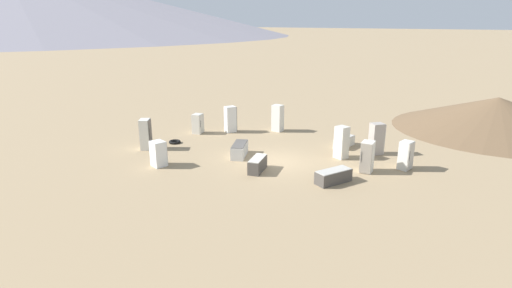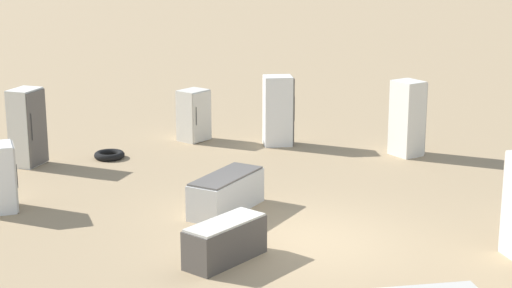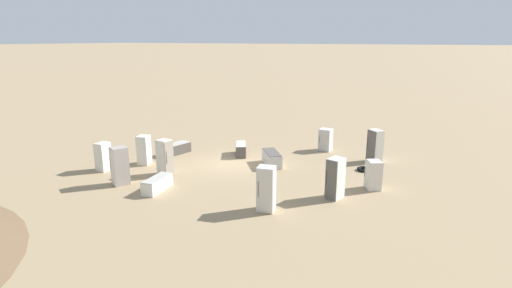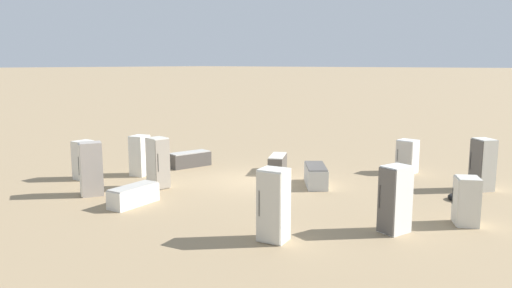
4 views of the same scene
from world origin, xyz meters
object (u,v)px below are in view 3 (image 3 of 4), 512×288
(discarded_fridge_4, at_px, (165,157))
(discarded_fridge_12, at_px, (335,178))
(discarded_fridge_7, at_px, (325,140))
(discarded_fridge_9, at_px, (144,150))
(scrap_tire, at_px, (364,169))
(discarded_fridge_0, at_px, (120,166))
(discarded_fridge_10, at_px, (272,158))
(discarded_fridge_1, at_px, (241,149))
(discarded_fridge_6, at_px, (373,175))
(discarded_fridge_11, at_px, (375,146))
(discarded_fridge_5, at_px, (157,184))
(discarded_fridge_3, at_px, (176,149))
(discarded_fridge_8, at_px, (103,157))
(discarded_fridge_2, at_px, (266,189))

(discarded_fridge_4, relative_size, discarded_fridge_12, 1.02)
(discarded_fridge_7, bearing_deg, discarded_fridge_12, 112.94)
(discarded_fridge_9, relative_size, scrap_tire, 2.16)
(discarded_fridge_0, xyz_separation_m, discarded_fridge_9, (-1.23, 3.11, -0.11))
(discarded_fridge_10, bearing_deg, discarded_fridge_12, -73.24)
(discarded_fridge_0, bearing_deg, discarded_fridge_1, -82.85)
(discarded_fridge_10, relative_size, discarded_fridge_12, 1.05)
(discarded_fridge_12, bearing_deg, discarded_fridge_6, -109.00)
(discarded_fridge_10, xyz_separation_m, discarded_fridge_11, (5.13, 3.25, 0.57))
(discarded_fridge_1, relative_size, discarded_fridge_12, 0.91)
(discarded_fridge_5, relative_size, scrap_tire, 2.36)
(discarded_fridge_3, height_order, discarded_fridge_5, discarded_fridge_3)
(discarded_fridge_9, bearing_deg, discarded_fridge_11, 10.38)
(discarded_fridge_1, bearing_deg, discarded_fridge_8, 20.07)
(discarded_fridge_4, height_order, discarded_fridge_9, discarded_fridge_4)
(discarded_fridge_1, relative_size, discarded_fridge_8, 1.10)
(scrap_tire, bearing_deg, discarded_fridge_7, 135.76)
(discarded_fridge_3, xyz_separation_m, discarded_fridge_5, (3.05, -5.46, -0.01))
(discarded_fridge_5, bearing_deg, discarded_fridge_7, 57.53)
(discarded_fridge_0, xyz_separation_m, discarded_fridge_10, (5.42, 6.19, -0.56))
(discarded_fridge_6, height_order, discarded_fridge_9, discarded_fridge_9)
(discarded_fridge_1, xyz_separation_m, discarded_fridge_10, (2.53, -0.98, 0.02))
(discarded_fridge_6, distance_m, discarded_fridge_10, 6.04)
(discarded_fridge_7, relative_size, discarded_fridge_8, 0.91)
(discarded_fridge_4, relative_size, discarded_fridge_11, 1.00)
(discarded_fridge_3, relative_size, discarded_fridge_8, 1.27)
(discarded_fridge_6, height_order, discarded_fridge_10, discarded_fridge_6)
(discarded_fridge_10, distance_m, scrap_tire, 5.14)
(discarded_fridge_8, distance_m, discarded_fridge_9, 2.24)
(discarded_fridge_10, height_order, scrap_tire, discarded_fridge_10)
(discarded_fridge_5, xyz_separation_m, discarded_fridge_7, (5.11, 10.37, 0.39))
(discarded_fridge_10, bearing_deg, discarded_fridge_9, 166.84)
(discarded_fridge_3, distance_m, discarded_fridge_7, 9.53)
(scrap_tire, bearing_deg, discarded_fridge_11, 85.12)
(discarded_fridge_1, relative_size, discarded_fridge_9, 1.02)
(discarded_fridge_1, distance_m, discarded_fridge_3, 4.09)
(discarded_fridge_3, height_order, discarded_fridge_10, discarded_fridge_10)
(discarded_fridge_6, height_order, scrap_tire, discarded_fridge_6)
(scrap_tire, bearing_deg, discarded_fridge_4, -150.37)
(discarded_fridge_8, height_order, discarded_fridge_10, discarded_fridge_8)
(discarded_fridge_10, relative_size, scrap_tire, 2.55)
(discarded_fridge_6, xyz_separation_m, discarded_fridge_11, (-0.76, 4.54, 0.25))
(discarded_fridge_4, relative_size, discarded_fridge_8, 1.22)
(discarded_fridge_12, bearing_deg, discarded_fridge_9, 15.04)
(discarded_fridge_2, distance_m, discarded_fridge_6, 5.78)
(discarded_fridge_2, bearing_deg, discarded_fridge_0, -8.47)
(discarded_fridge_5, relative_size, discarded_fridge_10, 0.93)
(discarded_fridge_5, distance_m, discarded_fridge_8, 4.76)
(discarded_fridge_2, height_order, discarded_fridge_6, discarded_fridge_2)
(discarded_fridge_7, bearing_deg, discarded_fridge_8, 46.88)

